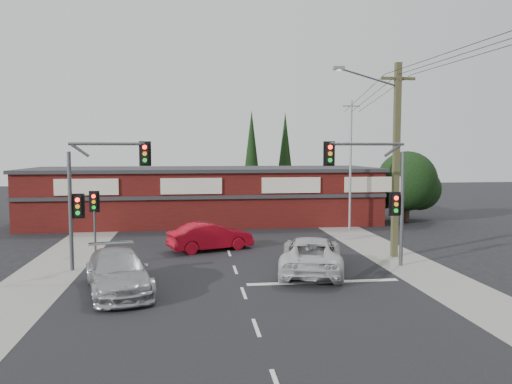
{
  "coord_description": "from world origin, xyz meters",
  "views": [
    {
      "loc": [
        -1.94,
        -21.59,
        5.55
      ],
      "look_at": [
        1.21,
        3.0,
        3.48
      ],
      "focal_mm": 35.0,
      "sensor_mm": 36.0,
      "label": 1
    }
  ],
  "objects": [
    {
      "name": "steel_pole",
      "position": [
        9.0,
        12.0,
        4.7
      ],
      "size": [
        1.2,
        0.16,
        9.0
      ],
      "color": "gray",
      "rests_on": "ground"
    },
    {
      "name": "utility_pole",
      "position": [
        8.36,
        2.99,
        5.4
      ],
      "size": [
        4.38,
        0.59,
        10.0
      ],
      "color": "#4D4B2B",
      "rests_on": "ground"
    },
    {
      "name": "ground",
      "position": [
        0.0,
        0.0,
        0.0
      ],
      "size": [
        120.0,
        120.0,
        0.0
      ],
      "primitive_type": "plane",
      "color": "black",
      "rests_on": "ground"
    },
    {
      "name": "conifer_near",
      "position": [
        3.5,
        24.0,
        5.48
      ],
      "size": [
        1.8,
        1.8,
        9.25
      ],
      "color": "#2D2116",
      "rests_on": "ground"
    },
    {
      "name": "stop_line",
      "position": [
        3.5,
        -1.5,
        0.01
      ],
      "size": [
        6.5,
        0.35,
        0.01
      ],
      "primitive_type": "cube",
      "color": "silver",
      "rests_on": "ground"
    },
    {
      "name": "white_suv",
      "position": [
        3.43,
        0.35,
        0.81
      ],
      "size": [
        4.05,
        6.34,
        1.63
      ],
      "primitive_type": "imported",
      "rotation": [
        0.0,
        0.0,
        2.89
      ],
      "color": "silver",
      "rests_on": "ground"
    },
    {
      "name": "pedestal_signal",
      "position": [
        -7.2,
        6.01,
        2.41
      ],
      "size": [
        0.55,
        0.27,
        3.38
      ],
      "color": "#47494C",
      "rests_on": "ground"
    },
    {
      "name": "conifer_far",
      "position": [
        7.0,
        26.0,
        5.48
      ],
      "size": [
        1.8,
        1.8,
        9.25
      ],
      "color": "#2D2116",
      "rests_on": "ground"
    },
    {
      "name": "traffic_mast_right",
      "position": [
        6.86,
        1.0,
        3.95
      ],
      "size": [
        3.96,
        0.27,
        5.97
      ],
      "color": "#47494C",
      "rests_on": "ground"
    },
    {
      "name": "traffic_mast_left",
      "position": [
        -6.43,
        2.0,
        3.93
      ],
      "size": [
        3.77,
        0.27,
        5.97
      ],
      "color": "#47494C",
      "rests_on": "ground"
    },
    {
      "name": "shop_building",
      "position": [
        -0.99,
        16.99,
        2.13
      ],
      "size": [
        27.3,
        8.4,
        4.22
      ],
      "color": "#430F0D",
      "rests_on": "ground"
    },
    {
      "name": "power_lines",
      "position": [
        8.47,
        -2.47,
        9.04
      ],
      "size": [
        2.01,
        29.0,
        1.22
      ],
      "color": "black",
      "rests_on": "ground"
    },
    {
      "name": "tree_cluster",
      "position": [
        14.69,
        15.44,
        2.9
      ],
      "size": [
        5.9,
        5.1,
        5.5
      ],
      "color": "#2D2116",
      "rests_on": "ground"
    },
    {
      "name": "verge_left",
      "position": [
        -8.5,
        5.0,
        0.01
      ],
      "size": [
        3.0,
        70.0,
        0.02
      ],
      "primitive_type": "cube",
      "color": "gray",
      "rests_on": "ground"
    },
    {
      "name": "lane_dashes",
      "position": [
        0.0,
        -2.68,
        0.02
      ],
      "size": [
        0.12,
        32.24,
        0.01
      ],
      "color": "silver",
      "rests_on": "ground"
    },
    {
      "name": "silver_suv",
      "position": [
        -4.88,
        -1.82,
        0.8
      ],
      "size": [
        3.54,
        5.9,
        1.6
      ],
      "primitive_type": "imported",
      "rotation": [
        0.0,
        0.0,
        0.25
      ],
      "color": "#ABAEB1",
      "rests_on": "ground"
    },
    {
      "name": "red_sedan",
      "position": [
        -0.96,
        5.96,
        0.77
      ],
      "size": [
        4.96,
        3.19,
        1.54
      ],
      "primitive_type": "imported",
      "rotation": [
        0.0,
        0.0,
        1.93
      ],
      "color": "#A40A19",
      "rests_on": "ground"
    },
    {
      "name": "verge_right",
      "position": [
        8.5,
        5.0,
        0.01
      ],
      "size": [
        3.0,
        70.0,
        0.02
      ],
      "primitive_type": "cube",
      "color": "gray",
      "rests_on": "ground"
    },
    {
      "name": "road_strip",
      "position": [
        0.0,
        5.0,
        0.01
      ],
      "size": [
        14.0,
        70.0,
        0.01
      ],
      "primitive_type": "cube",
      "color": "black",
      "rests_on": "ground"
    }
  ]
}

